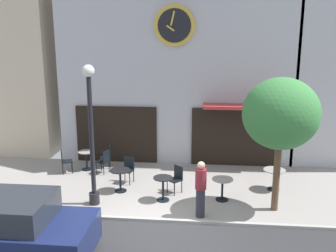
{
  "coord_description": "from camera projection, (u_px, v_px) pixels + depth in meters",
  "views": [
    {
      "loc": [
        1.21,
        -9.8,
        5.18
      ],
      "look_at": [
        -0.0,
        2.53,
        2.16
      ],
      "focal_mm": 41.17,
      "sensor_mm": 36.0,
      "label": 1
    }
  ],
  "objects": [
    {
      "name": "ground_plane",
      "position": [
        158.0,
        228.0,
        10.54
      ],
      "size": [
        26.5,
        10.71,
        0.13
      ],
      "color": "gray"
    },
    {
      "name": "parked_car_navy",
      "position": [
        0.0,
        229.0,
        8.89
      ],
      "size": [
        4.3,
        2.02,
        1.55
      ],
      "color": "navy",
      "rests_on": "ground_plane"
    },
    {
      "name": "street_tree",
      "position": [
        281.0,
        114.0,
        10.87
      ],
      "size": [
        2.18,
        1.96,
        3.98
      ],
      "color": "brown",
      "rests_on": "ground_plane"
    },
    {
      "name": "cafe_chair_facing_wall",
      "position": [
        176.0,
        177.0,
        12.7
      ],
      "size": [
        0.56,
        0.56,
        0.9
      ],
      "color": "black",
      "rests_on": "ground_plane"
    },
    {
      "name": "cafe_table_rightmost",
      "position": [
        120.0,
        176.0,
        12.77
      ],
      "size": [
        0.69,
        0.69,
        0.76
      ],
      "color": "black",
      "rests_on": "ground_plane"
    },
    {
      "name": "cafe_chair_by_entrance",
      "position": [
        65.0,
        160.0,
        14.46
      ],
      "size": [
        0.52,
        0.52,
        0.9
      ],
      "color": "black",
      "rests_on": "ground_plane"
    },
    {
      "name": "neighbor_building_left",
      "position": [
        0.0,
        5.0,
        17.17
      ],
      "size": [
        5.55,
        4.56,
        12.72
      ],
      "color": "beige",
      "rests_on": "ground_plane"
    },
    {
      "name": "cafe_table_center",
      "position": [
        222.0,
        186.0,
        12.1
      ],
      "size": [
        0.66,
        0.66,
        0.72
      ],
      "color": "black",
      "rests_on": "ground_plane"
    },
    {
      "name": "street_lamp",
      "position": [
        91.0,
        136.0,
        11.44
      ],
      "size": [
        0.36,
        0.36,
        4.29
      ],
      "color": "black",
      "rests_on": "ground_plane"
    },
    {
      "name": "cafe_table_near_door",
      "position": [
        86.0,
        158.0,
        14.8
      ],
      "size": [
        0.63,
        0.63,
        0.74
      ],
      "color": "black",
      "rests_on": "ground_plane"
    },
    {
      "name": "cafe_chair_left_end",
      "position": [
        107.0,
        154.0,
        15.06
      ],
      "size": [
        0.51,
        0.51,
        0.9
      ],
      "color": "black",
      "rests_on": "ground_plane"
    },
    {
      "name": "pedestrian_maroon",
      "position": [
        201.0,
        189.0,
        10.92
      ],
      "size": [
        0.38,
        0.38,
        1.67
      ],
      "color": "#2D2D38",
      "rests_on": "ground_plane"
    },
    {
      "name": "cafe_chair_under_awning",
      "position": [
        104.0,
        160.0,
        14.42
      ],
      "size": [
        0.51,
        0.51,
        0.9
      ],
      "color": "black",
      "rests_on": "ground_plane"
    },
    {
      "name": "cafe_table_near_curb",
      "position": [
        163.0,
        185.0,
        12.07
      ],
      "size": [
        0.61,
        0.61,
        0.77
      ],
      "color": "black",
      "rests_on": "ground_plane"
    },
    {
      "name": "cafe_table_center_right",
      "position": [
        274.0,
        175.0,
        12.91
      ],
      "size": [
        0.73,
        0.73,
        0.72
      ],
      "color": "black",
      "rests_on": "ground_plane"
    },
    {
      "name": "cafe_chair_mid_row",
      "position": [
        128.0,
        168.0,
        13.56
      ],
      "size": [
        0.48,
        0.48,
        0.9
      ],
      "color": "black",
      "rests_on": "ground_plane"
    },
    {
      "name": "clock_building",
      "position": [
        177.0,
        24.0,
        15.58
      ],
      "size": [
        9.38,
        3.74,
        10.63
      ],
      "color": "#B2B2BC",
      "rests_on": "ground_plane"
    }
  ]
}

